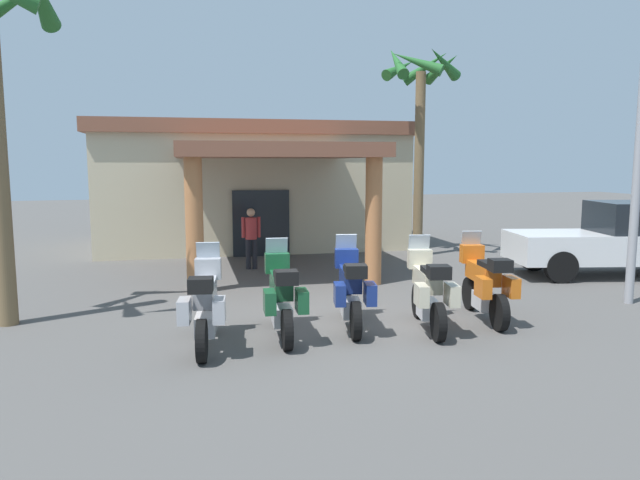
{
  "coord_description": "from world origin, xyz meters",
  "views": [
    {
      "loc": [
        -3.2,
        -10.41,
        2.98
      ],
      "look_at": [
        0.41,
        2.61,
        1.2
      ],
      "focal_mm": 33.34,
      "sensor_mm": 36.0,
      "label": 1
    }
  ],
  "objects_px": {
    "motorcycle_green": "(282,297)",
    "pedestrian": "(251,234)",
    "motorcycle_cream": "(429,291)",
    "pickup_truck_white": "(616,240)",
    "motorcycle_silver": "(205,305)",
    "palm_tree_near_portico": "(420,97)",
    "motel_building": "(251,184)",
    "motorcycle_blue": "(351,290)",
    "motorcycle_orange": "(485,284)"
  },
  "relations": [
    {
      "from": "motorcycle_green",
      "to": "pedestrian",
      "type": "xyz_separation_m",
      "value": [
        0.51,
        6.61,
        0.29
      ]
    },
    {
      "from": "motorcycle_cream",
      "to": "pickup_truck_white",
      "type": "xyz_separation_m",
      "value": [
        6.96,
        3.31,
        0.24
      ]
    },
    {
      "from": "motorcycle_silver",
      "to": "motorcycle_cream",
      "type": "distance_m",
      "value": 3.93
    },
    {
      "from": "palm_tree_near_portico",
      "to": "motel_building",
      "type": "bearing_deg",
      "value": 139.96
    },
    {
      "from": "motorcycle_blue",
      "to": "motorcycle_cream",
      "type": "distance_m",
      "value": 1.38
    },
    {
      "from": "motorcycle_blue",
      "to": "motorcycle_orange",
      "type": "height_order",
      "value": "same"
    },
    {
      "from": "motorcycle_blue",
      "to": "palm_tree_near_portico",
      "type": "height_order",
      "value": "palm_tree_near_portico"
    },
    {
      "from": "motel_building",
      "to": "motorcycle_orange",
      "type": "distance_m",
      "value": 11.82
    },
    {
      "from": "motorcycle_green",
      "to": "motorcycle_orange",
      "type": "bearing_deg",
      "value": -83.51
    },
    {
      "from": "pedestrian",
      "to": "pickup_truck_white",
      "type": "distance_m",
      "value": 9.73
    },
    {
      "from": "motorcycle_silver",
      "to": "motorcycle_cream",
      "type": "xyz_separation_m",
      "value": [
        3.93,
        0.0,
        0.0
      ]
    },
    {
      "from": "motorcycle_green",
      "to": "motorcycle_blue",
      "type": "distance_m",
      "value": 1.33
    },
    {
      "from": "motel_building",
      "to": "pedestrian",
      "type": "xyz_separation_m",
      "value": [
        -0.79,
        -4.87,
        -1.22
      ]
    },
    {
      "from": "motel_building",
      "to": "pedestrian",
      "type": "bearing_deg",
      "value": -96.47
    },
    {
      "from": "motorcycle_green",
      "to": "motorcycle_cream",
      "type": "distance_m",
      "value": 2.63
    },
    {
      "from": "motorcycle_orange",
      "to": "pickup_truck_white",
      "type": "bearing_deg",
      "value": -51.2
    },
    {
      "from": "motorcycle_green",
      "to": "pickup_truck_white",
      "type": "distance_m",
      "value": 10.06
    },
    {
      "from": "motorcycle_silver",
      "to": "motel_building",
      "type": "bearing_deg",
      "value": -3.44
    },
    {
      "from": "pedestrian",
      "to": "motorcycle_cream",
      "type": "bearing_deg",
      "value": 18.94
    },
    {
      "from": "motorcycle_cream",
      "to": "motorcycle_orange",
      "type": "height_order",
      "value": "same"
    },
    {
      "from": "palm_tree_near_portico",
      "to": "motorcycle_silver",
      "type": "bearing_deg",
      "value": -133.13
    },
    {
      "from": "motorcycle_silver",
      "to": "motorcycle_cream",
      "type": "height_order",
      "value": "same"
    },
    {
      "from": "motorcycle_orange",
      "to": "pedestrian",
      "type": "height_order",
      "value": "pedestrian"
    },
    {
      "from": "motorcycle_orange",
      "to": "motel_building",
      "type": "bearing_deg",
      "value": 23.58
    },
    {
      "from": "palm_tree_near_portico",
      "to": "motorcycle_cream",
      "type": "bearing_deg",
      "value": -113.38
    },
    {
      "from": "motorcycle_silver",
      "to": "motorcycle_blue",
      "type": "height_order",
      "value": "same"
    },
    {
      "from": "pickup_truck_white",
      "to": "palm_tree_near_portico",
      "type": "bearing_deg",
      "value": 141.69
    },
    {
      "from": "motorcycle_cream",
      "to": "motorcycle_orange",
      "type": "relative_size",
      "value": 1.0
    },
    {
      "from": "motorcycle_silver",
      "to": "motorcycle_green",
      "type": "distance_m",
      "value": 1.33
    },
    {
      "from": "motorcycle_cream",
      "to": "pickup_truck_white",
      "type": "distance_m",
      "value": 7.71
    },
    {
      "from": "motorcycle_blue",
      "to": "motorcycle_cream",
      "type": "xyz_separation_m",
      "value": [
        1.31,
        -0.45,
        0.0
      ]
    },
    {
      "from": "motorcycle_blue",
      "to": "motorcycle_orange",
      "type": "bearing_deg",
      "value": -81.44
    },
    {
      "from": "pickup_truck_white",
      "to": "motorcycle_green",
      "type": "bearing_deg",
      "value": -149.29
    },
    {
      "from": "motorcycle_silver",
      "to": "palm_tree_near_portico",
      "type": "distance_m",
      "value": 11.5
    },
    {
      "from": "motorcycle_blue",
      "to": "motorcycle_cream",
      "type": "height_order",
      "value": "same"
    },
    {
      "from": "palm_tree_near_portico",
      "to": "motorcycle_orange",
      "type": "bearing_deg",
      "value": -105.35
    },
    {
      "from": "palm_tree_near_portico",
      "to": "motorcycle_blue",
      "type": "bearing_deg",
      "value": -122.5
    },
    {
      "from": "motorcycle_silver",
      "to": "motorcycle_blue",
      "type": "distance_m",
      "value": 2.66
    },
    {
      "from": "motorcycle_silver",
      "to": "motorcycle_orange",
      "type": "distance_m",
      "value": 5.25
    },
    {
      "from": "motorcycle_blue",
      "to": "palm_tree_near_portico",
      "type": "xyz_separation_m",
      "value": [
        4.68,
        7.34,
        4.29
      ]
    },
    {
      "from": "motorcycle_green",
      "to": "pickup_truck_white",
      "type": "bearing_deg",
      "value": -66.48
    },
    {
      "from": "motorcycle_orange",
      "to": "motorcycle_cream",
      "type": "bearing_deg",
      "value": 113.33
    },
    {
      "from": "motorcycle_orange",
      "to": "palm_tree_near_portico",
      "type": "relative_size",
      "value": 0.33
    },
    {
      "from": "motorcycle_green",
      "to": "pickup_truck_white",
      "type": "height_order",
      "value": "pickup_truck_white"
    },
    {
      "from": "motorcycle_silver",
      "to": "motorcycle_green",
      "type": "height_order",
      "value": "same"
    },
    {
      "from": "motel_building",
      "to": "motorcycle_green",
      "type": "distance_m",
      "value": 11.65
    },
    {
      "from": "motorcycle_cream",
      "to": "motel_building",
      "type": "bearing_deg",
      "value": 19.04
    },
    {
      "from": "palm_tree_near_portico",
      "to": "pickup_truck_white",
      "type": "bearing_deg",
      "value": -51.23
    },
    {
      "from": "motorcycle_cream",
      "to": "pedestrian",
      "type": "distance_m",
      "value": 7.17
    },
    {
      "from": "pedestrian",
      "to": "motorcycle_silver",
      "type": "bearing_deg",
      "value": -13.05
    }
  ]
}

